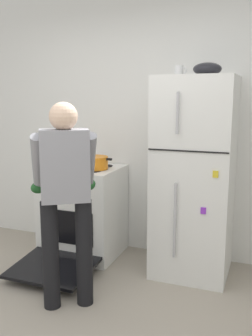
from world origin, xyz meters
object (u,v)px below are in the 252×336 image
object	(u,v)px
person_cook	(65,188)
pepper_mill	(66,155)
refrigerator	(194,177)
coffee_mug	(179,71)
stove_range	(82,212)
mixing_bowl	(207,69)
red_pot	(94,163)

from	to	relation	value
person_cook	pepper_mill	xyz separation A→B (m)	(-0.64, 1.14, 0.06)
refrigerator	person_cook	distance (m)	1.24
person_cook	coffee_mug	world-z (taller)	coffee_mug
refrigerator	coffee_mug	distance (m)	0.97
coffee_mug	pepper_mill	bearing A→B (deg)	173.27
stove_range	coffee_mug	bearing A→B (deg)	4.01
mixing_bowl	pepper_mill	bearing A→B (deg)	172.54
refrigerator	red_pot	distance (m)	0.99
pepper_mill	mixing_bowl	world-z (taller)	mixing_bowl
stove_range	person_cook	xyz separation A→B (m)	(0.34, -0.92, 0.50)
person_cook	red_pot	distance (m)	0.91
person_cook	red_pot	world-z (taller)	person_cook
stove_range	mixing_bowl	bearing A→B (deg)	0.84
pepper_mill	red_pot	bearing A→B (deg)	-28.52
red_pot	mixing_bowl	distance (m)	1.38
pepper_mill	mixing_bowl	xyz separation A→B (m)	(1.53, -0.20, 0.86)
coffee_mug	pepper_mill	distance (m)	1.54
pepper_mill	refrigerator	bearing A→B (deg)	-7.88
refrigerator	pepper_mill	bearing A→B (deg)	172.12
pepper_mill	mixing_bowl	size ratio (longest dim) A/B	0.63
refrigerator	coffee_mug	size ratio (longest dim) A/B	16.18
refrigerator	stove_range	size ratio (longest dim) A/B	1.47
red_pot	mixing_bowl	size ratio (longest dim) A/B	1.53
stove_range	mixing_bowl	distance (m)	1.87
coffee_mug	pepper_mill	xyz separation A→B (m)	(-1.27, 0.15, -0.85)
coffee_mug	pepper_mill	world-z (taller)	coffee_mug
person_cook	mixing_bowl	size ratio (longest dim) A/B	6.54
person_cook	red_pot	size ratio (longest dim) A/B	4.27
stove_range	pepper_mill	world-z (taller)	pepper_mill
coffee_mug	person_cook	bearing A→B (deg)	-122.42
stove_range	mixing_bowl	world-z (taller)	mixing_bowl
person_cook	mixing_bowl	world-z (taller)	mixing_bowl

